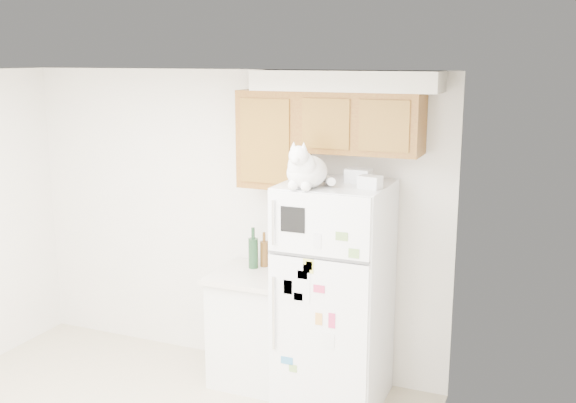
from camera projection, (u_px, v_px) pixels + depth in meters
The scene contains 8 objects.
room_shell at pixel (109, 216), 4.00m from camera, with size 3.84×4.04×2.52m.
refrigerator at pixel (334, 295), 5.04m from camera, with size 0.76×0.78×1.70m.
base_counter at pixel (255, 326), 5.45m from camera, with size 0.64×0.64×0.92m.
cat at pixel (306, 170), 4.66m from camera, with size 0.33×0.49×0.34m.
storage_box_back at pixel (359, 176), 4.89m from camera, with size 0.18×0.13×0.10m, color white.
storage_box_front at pixel (370, 182), 4.67m from camera, with size 0.15×0.11×0.09m, color white.
bottle_green at pixel (253, 248), 5.43m from camera, with size 0.08×0.08×0.34m, color #19381E, non-canonical shape.
bottle_amber at pixel (264, 249), 5.47m from camera, with size 0.07×0.07×0.29m, color #593814, non-canonical shape.
Camera 1 is at (2.61, -2.94, 2.59)m, focal length 42.00 mm.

